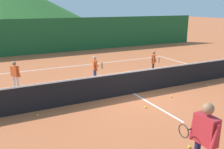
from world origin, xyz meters
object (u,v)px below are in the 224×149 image
at_px(instructor, 205,135).
at_px(student_1, 95,67).
at_px(tennis_ball_1, 145,107).
at_px(tennis_ball_6, 38,115).
at_px(tennis_ball_0, 208,85).
at_px(student_0, 15,73).
at_px(tennis_ball_7, 171,96).
at_px(student_2, 154,60).
at_px(tennis_ball_5, 189,147).
at_px(tennis_net, 134,82).

distance_m(instructor, student_1, 7.39).
bearing_deg(tennis_ball_1, tennis_ball_6, 163.81).
relative_size(tennis_ball_0, tennis_ball_6, 1.00).
relative_size(student_0, tennis_ball_6, 18.36).
relative_size(tennis_ball_1, tennis_ball_7, 1.00).
height_order(instructor, student_0, instructor).
bearing_deg(student_1, tennis_ball_1, -84.92).
bearing_deg(instructor, student_2, 60.79).
height_order(student_1, student_2, student_2).
distance_m(instructor, tennis_ball_7, 4.93).
relative_size(student_0, tennis_ball_7, 18.36).
height_order(instructor, tennis_ball_5, instructor).
distance_m(tennis_net, student_1, 2.39).
distance_m(student_0, student_2, 6.79).
bearing_deg(tennis_net, tennis_ball_7, -43.27).
xyz_separation_m(instructor, tennis_ball_7, (2.62, 4.06, -0.98)).
bearing_deg(tennis_ball_6, tennis_ball_5, -50.12).
relative_size(student_1, tennis_ball_6, 18.13).
xyz_separation_m(instructor, student_2, (4.04, 7.23, -0.27)).
distance_m(tennis_ball_1, tennis_ball_7, 1.58).
bearing_deg(tennis_ball_7, tennis_ball_6, 173.22).
bearing_deg(tennis_ball_5, instructor, -122.98).
height_order(tennis_net, tennis_ball_5, tennis_net).
xyz_separation_m(tennis_net, tennis_ball_6, (-3.94, -0.44, -0.47)).
bearing_deg(student_0, tennis_ball_7, -34.67).
bearing_deg(tennis_net, student_1, 108.34).
relative_size(instructor, tennis_ball_0, 24.92).
distance_m(tennis_net, student_0, 5.01).
relative_size(tennis_net, instructor, 7.04).
bearing_deg(tennis_net, tennis_ball_0, -8.92).
bearing_deg(student_1, tennis_ball_0, -32.98).
xyz_separation_m(tennis_net, tennis_ball_0, (3.60, -0.56, -0.47)).
bearing_deg(tennis_net, tennis_ball_6, -173.66).
bearing_deg(student_2, tennis_ball_5, -118.59).
distance_m(student_1, student_2, 3.28).
height_order(tennis_ball_1, tennis_ball_7, same).
relative_size(tennis_ball_1, tennis_ball_6, 1.00).
distance_m(tennis_ball_0, tennis_ball_1, 4.11).
relative_size(student_2, tennis_ball_5, 18.23).
xyz_separation_m(tennis_ball_5, tennis_ball_7, (1.98, 3.07, 0.00)).
bearing_deg(tennis_ball_5, student_1, 88.83).
height_order(tennis_ball_0, tennis_ball_5, same).
xyz_separation_m(instructor, tennis_ball_0, (5.11, 4.53, -0.98)).
distance_m(tennis_ball_5, tennis_ball_7, 3.65).
height_order(student_1, tennis_ball_6, student_1).
xyz_separation_m(tennis_ball_0, tennis_ball_5, (-4.47, -3.54, 0.00)).
bearing_deg(tennis_net, tennis_ball_1, -105.92).
bearing_deg(tennis_ball_1, tennis_ball_7, 15.61).
distance_m(tennis_ball_6, tennis_ball_7, 5.08).
height_order(student_2, tennis_ball_7, student_2).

